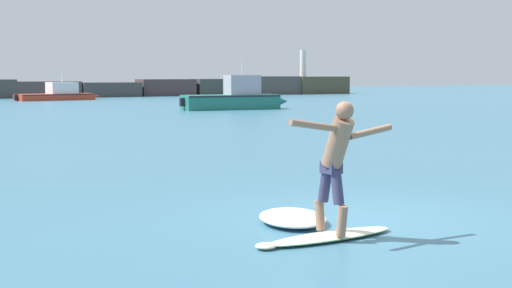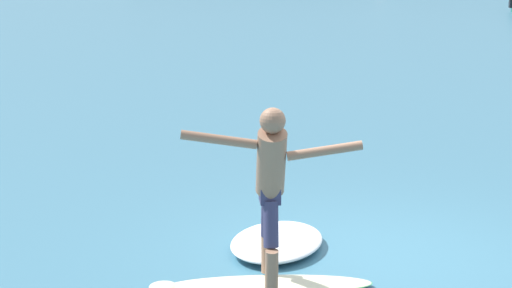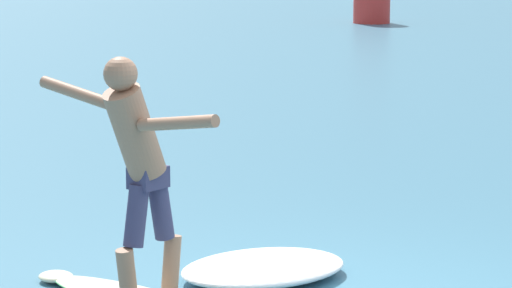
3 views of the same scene
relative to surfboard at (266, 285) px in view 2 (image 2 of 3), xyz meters
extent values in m
plane|color=teal|center=(1.18, 0.98, -0.04)|extent=(200.00, 200.00, 0.00)
ellipsoid|color=beige|center=(0.04, 0.00, 0.00)|extent=(2.12, 0.72, 0.09)
ellipsoid|color=beige|center=(-1.01, -0.12, 0.00)|extent=(0.32, 0.30, 0.08)
ellipsoid|color=#339E56|center=(0.04, 0.00, 0.00)|extent=(2.13, 0.74, 0.04)
cone|color=black|center=(0.73, 0.22, -0.11)|extent=(0.06, 0.06, 0.14)
cylinder|color=#956B51|center=(0.07, -0.23, 0.25)|extent=(0.15, 0.20, 0.43)
cylinder|color=#363657|center=(0.06, -0.13, 0.69)|extent=(0.18, 0.25, 0.47)
cylinder|color=#956B51|center=(0.01, 0.24, 0.25)|extent=(0.15, 0.20, 0.43)
cylinder|color=#363657|center=(0.02, 0.13, 0.69)|extent=(0.18, 0.25, 0.47)
cube|color=#363657|center=(0.04, 0.00, 0.95)|extent=(0.23, 0.29, 0.16)
cylinder|color=#956B51|center=(0.06, -0.13, 1.31)|extent=(0.35, 0.56, 0.73)
sphere|color=#956B51|center=(0.08, -0.26, 1.74)|extent=(0.25, 0.25, 0.25)
cylinder|color=#956B51|center=(0.56, -0.15, 1.44)|extent=(0.73, 0.18, 0.21)
cylinder|color=#956B51|center=(-0.42, -0.29, 1.56)|extent=(0.73, 0.19, 0.20)
cube|color=black|center=(9.93, 33.84, 0.47)|extent=(0.30, 0.37, 0.52)
ellipsoid|color=white|center=(0.07, 1.15, 0.04)|extent=(1.33, 1.61, 0.18)
camera|label=1|loc=(-5.03, -8.25, 2.23)|focal=50.00mm
camera|label=2|loc=(0.43, -8.00, 3.38)|focal=60.00mm
camera|label=3|loc=(6.86, -5.42, 2.77)|focal=85.00mm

